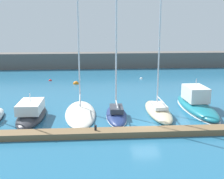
{
  "coord_description": "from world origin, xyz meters",
  "views": [
    {
      "loc": [
        -4.91,
        -24.42,
        9.24
      ],
      "look_at": [
        -2.83,
        4.06,
        2.61
      ],
      "focal_mm": 46.15,
      "sensor_mm": 36.0,
      "label": 1
    }
  ],
  "objects_px": {
    "sailboat_sand_fifth": "(158,110)",
    "mooring_buoy_red": "(50,81)",
    "mooring_buoy_orange": "(76,84)",
    "sailboat_ivory_third": "(80,112)",
    "motorboat_teal_sixth": "(196,103)",
    "mooring_buoy_white": "(141,79)",
    "sailboat_navy_fourth": "(116,113)",
    "dock_bollard": "(96,128)",
    "motorboat_charcoal_second": "(32,113)"
  },
  "relations": [
    {
      "from": "sailboat_sand_fifth",
      "to": "mooring_buoy_red",
      "type": "relative_size",
      "value": 28.05
    },
    {
      "from": "mooring_buoy_orange",
      "to": "sailboat_ivory_third",
      "type": "bearing_deg",
      "value": -85.52
    },
    {
      "from": "motorboat_teal_sixth",
      "to": "mooring_buoy_white",
      "type": "relative_size",
      "value": 18.96
    },
    {
      "from": "sailboat_navy_fourth",
      "to": "dock_bollard",
      "type": "xyz_separation_m",
      "value": [
        -2.18,
        -5.0,
        0.4
      ]
    },
    {
      "from": "sailboat_navy_fourth",
      "to": "mooring_buoy_white",
      "type": "height_order",
      "value": "sailboat_navy_fourth"
    },
    {
      "from": "sailboat_navy_fourth",
      "to": "mooring_buoy_red",
      "type": "height_order",
      "value": "sailboat_navy_fourth"
    },
    {
      "from": "motorboat_charcoal_second",
      "to": "sailboat_ivory_third",
      "type": "distance_m",
      "value": 4.85
    },
    {
      "from": "mooring_buoy_white",
      "to": "sailboat_ivory_third",
      "type": "bearing_deg",
      "value": -117.19
    },
    {
      "from": "sailboat_navy_fourth",
      "to": "mooring_buoy_orange",
      "type": "distance_m",
      "value": 17.04
    },
    {
      "from": "mooring_buoy_white",
      "to": "dock_bollard",
      "type": "distance_m",
      "value": 25.94
    },
    {
      "from": "motorboat_charcoal_second",
      "to": "sailboat_sand_fifth",
      "type": "xyz_separation_m",
      "value": [
        12.86,
        0.35,
        -0.1
      ]
    },
    {
      "from": "motorboat_charcoal_second",
      "to": "mooring_buoy_orange",
      "type": "relative_size",
      "value": 8.7
    },
    {
      "from": "mooring_buoy_red",
      "to": "dock_bollard",
      "type": "bearing_deg",
      "value": -73.81
    },
    {
      "from": "sailboat_navy_fourth",
      "to": "dock_bollard",
      "type": "relative_size",
      "value": 29.3
    },
    {
      "from": "sailboat_ivory_third",
      "to": "mooring_buoy_white",
      "type": "bearing_deg",
      "value": -29.06
    },
    {
      "from": "sailboat_navy_fourth",
      "to": "sailboat_sand_fifth",
      "type": "bearing_deg",
      "value": -80.94
    },
    {
      "from": "motorboat_charcoal_second",
      "to": "mooring_buoy_orange",
      "type": "height_order",
      "value": "motorboat_charcoal_second"
    },
    {
      "from": "sailboat_ivory_third",
      "to": "motorboat_teal_sixth",
      "type": "height_order",
      "value": "sailboat_ivory_third"
    },
    {
      "from": "motorboat_charcoal_second",
      "to": "mooring_buoy_orange",
      "type": "bearing_deg",
      "value": -11.47
    },
    {
      "from": "motorboat_charcoal_second",
      "to": "motorboat_teal_sixth",
      "type": "relative_size",
      "value": 0.78
    },
    {
      "from": "sailboat_navy_fourth",
      "to": "sailboat_sand_fifth",
      "type": "distance_m",
      "value": 4.46
    },
    {
      "from": "motorboat_teal_sixth",
      "to": "mooring_buoy_red",
      "type": "xyz_separation_m",
      "value": [
        -18.06,
        17.34,
        -0.69
      ]
    },
    {
      "from": "sailboat_sand_fifth",
      "to": "dock_bollard",
      "type": "relative_size",
      "value": 32.48
    },
    {
      "from": "mooring_buoy_white",
      "to": "sailboat_sand_fifth",
      "type": "bearing_deg",
      "value": -94.59
    },
    {
      "from": "sailboat_ivory_third",
      "to": "sailboat_navy_fourth",
      "type": "distance_m",
      "value": 3.77
    },
    {
      "from": "sailboat_navy_fourth",
      "to": "mooring_buoy_red",
      "type": "bearing_deg",
      "value": 27.31
    },
    {
      "from": "mooring_buoy_white",
      "to": "mooring_buoy_orange",
      "type": "relative_size",
      "value": 0.59
    },
    {
      "from": "motorboat_teal_sixth",
      "to": "mooring_buoy_red",
      "type": "relative_size",
      "value": 19.45
    },
    {
      "from": "motorboat_charcoal_second",
      "to": "sailboat_navy_fourth",
      "type": "bearing_deg",
      "value": -90.44
    },
    {
      "from": "dock_bollard",
      "to": "sailboat_ivory_third",
      "type": "bearing_deg",
      "value": 103.95
    },
    {
      "from": "sailboat_ivory_third",
      "to": "mooring_buoy_red",
      "type": "bearing_deg",
      "value": 15.04
    },
    {
      "from": "sailboat_ivory_third",
      "to": "sailboat_sand_fifth",
      "type": "height_order",
      "value": "sailboat_ivory_third"
    },
    {
      "from": "sailboat_navy_fourth",
      "to": "motorboat_teal_sixth",
      "type": "xyz_separation_m",
      "value": [
        8.88,
        1.77,
        0.35
      ]
    },
    {
      "from": "mooring_buoy_white",
      "to": "mooring_buoy_orange",
      "type": "height_order",
      "value": "mooring_buoy_orange"
    },
    {
      "from": "sailboat_ivory_third",
      "to": "sailboat_navy_fourth",
      "type": "relative_size",
      "value": 1.4
    },
    {
      "from": "sailboat_ivory_third",
      "to": "mooring_buoy_red",
      "type": "xyz_separation_m",
      "value": [
        -5.53,
        18.17,
        -0.23
      ]
    },
    {
      "from": "sailboat_sand_fifth",
      "to": "dock_bollard",
      "type": "height_order",
      "value": "sailboat_sand_fifth"
    },
    {
      "from": "mooring_buoy_red",
      "to": "mooring_buoy_orange",
      "type": "bearing_deg",
      "value": -32.75
    },
    {
      "from": "sailboat_navy_fourth",
      "to": "sailboat_sand_fifth",
      "type": "relative_size",
      "value": 0.9
    },
    {
      "from": "sailboat_sand_fifth",
      "to": "mooring_buoy_red",
      "type": "xyz_separation_m",
      "value": [
        -13.59,
        18.53,
        -0.38
      ]
    },
    {
      "from": "mooring_buoy_orange",
      "to": "motorboat_teal_sixth",
      "type": "bearing_deg",
      "value": -46.66
    },
    {
      "from": "sailboat_navy_fourth",
      "to": "motorboat_teal_sixth",
      "type": "height_order",
      "value": "sailboat_navy_fourth"
    },
    {
      "from": "dock_bollard",
      "to": "mooring_buoy_red",
      "type": "bearing_deg",
      "value": 106.19
    },
    {
      "from": "motorboat_teal_sixth",
      "to": "sailboat_sand_fifth",
      "type": "bearing_deg",
      "value": 103.7
    },
    {
      "from": "motorboat_charcoal_second",
      "to": "motorboat_teal_sixth",
      "type": "height_order",
      "value": "motorboat_teal_sixth"
    },
    {
      "from": "sailboat_navy_fourth",
      "to": "sailboat_sand_fifth",
      "type": "xyz_separation_m",
      "value": [
        4.42,
        0.57,
        0.05
      ]
    },
    {
      "from": "mooring_buoy_orange",
      "to": "motorboat_charcoal_second",
      "type": "bearing_deg",
      "value": -102.56
    },
    {
      "from": "motorboat_charcoal_second",
      "to": "motorboat_teal_sixth",
      "type": "xyz_separation_m",
      "value": [
        17.33,
        1.54,
        0.21
      ]
    },
    {
      "from": "sailboat_sand_fifth",
      "to": "mooring_buoy_orange",
      "type": "relative_size",
      "value": 16.18
    },
    {
      "from": "mooring_buoy_red",
      "to": "mooring_buoy_orange",
      "type": "height_order",
      "value": "mooring_buoy_orange"
    }
  ]
}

